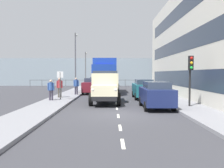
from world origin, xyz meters
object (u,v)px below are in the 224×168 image
object	(u,v)px
car_white_oppositeside_1	(96,83)
car_silver_oppositeside_2	(98,82)
car_teal_kerbside_1	(143,89)
pedestrian_couple_a	(51,88)
lorry_cargo_blue	(105,75)
lamp_post_far	(86,66)
traffic_light_near	(191,70)
pedestrian_by_lamp	(60,86)
street_sign	(60,80)
lamp_post_promenade	(76,57)
truck_vintage_cream	(105,88)
car_navy_kerbside_near	(156,95)
pedestrian_near_railing	(76,84)
pedestrian_strolling	(76,85)
car_maroon_oppositeside_0	(92,86)

from	to	relation	value
car_white_oppositeside_1	car_silver_oppositeside_2	xyz separation A→B (m)	(-0.00, -6.17, -0.00)
car_teal_kerbside_1	pedestrian_couple_a	xyz separation A→B (m)	(7.55, 2.51, 0.20)
lorry_cargo_blue	car_white_oppositeside_1	bearing A→B (deg)	-76.64
lamp_post_far	car_teal_kerbside_1	bearing A→B (deg)	112.23
lorry_cargo_blue	car_silver_oppositeside_2	world-z (taller)	lorry_cargo_blue
lorry_cargo_blue	traffic_light_near	size ratio (longest dim) A/B	2.56
car_teal_kerbside_1	traffic_light_near	size ratio (longest dim) A/B	1.29
pedestrian_by_lamp	street_sign	size ratio (longest dim) A/B	0.77
lorry_cargo_blue	lamp_post_promenade	size ratio (longest dim) A/B	1.18
lamp_post_promenade	lorry_cargo_blue	bearing A→B (deg)	151.02
truck_vintage_cream	car_teal_kerbside_1	size ratio (longest dim) A/B	1.37
car_navy_kerbside_near	car_teal_kerbside_1	distance (m)	5.82
lorry_cargo_blue	lamp_post_far	world-z (taller)	lamp_post_far
pedestrian_near_railing	traffic_light_near	size ratio (longest dim) A/B	0.50
car_navy_kerbside_near	traffic_light_near	size ratio (longest dim) A/B	1.24
car_silver_oppositeside_2	street_sign	xyz separation A→B (m)	(1.96, 19.87, 0.79)
car_teal_kerbside_1	pedestrian_couple_a	bearing A→B (deg)	18.41
truck_vintage_cream	car_teal_kerbside_1	xyz separation A→B (m)	(-3.31, -3.34, -0.28)
pedestrian_couple_a	pedestrian_by_lamp	distance (m)	2.17
car_navy_kerbside_near	lamp_post_promenade	world-z (taller)	lamp_post_promenade
truck_vintage_cream	pedestrian_strolling	bearing A→B (deg)	-62.67
lorry_cargo_blue	street_sign	xyz separation A→B (m)	(3.39, 7.67, -0.39)
car_white_oppositeside_1	lamp_post_far	bearing A→B (deg)	-69.57
car_teal_kerbside_1	pedestrian_by_lamp	distance (m)	7.37
car_white_oppositeside_1	street_sign	size ratio (longest dim) A/B	2.04
car_maroon_oppositeside_0	traffic_light_near	size ratio (longest dim) A/B	1.43
pedestrian_strolling	truck_vintage_cream	bearing A→B (deg)	117.33
car_white_oppositeside_1	street_sign	world-z (taller)	street_sign
pedestrian_strolling	pedestrian_couple_a	bearing A→B (deg)	76.46
street_sign	car_maroon_oppositeside_0	bearing A→B (deg)	-104.99
car_white_oppositeside_1	car_silver_oppositeside_2	size ratio (longest dim) A/B	1.12
car_maroon_oppositeside_0	car_white_oppositeside_1	world-z (taller)	same
traffic_light_near	street_sign	world-z (taller)	traffic_light_near
truck_vintage_cream	lamp_post_promenade	xyz separation A→B (m)	(3.86, -11.02, 3.08)
car_maroon_oppositeside_0	pedestrian_by_lamp	distance (m)	6.16
lorry_cargo_blue	car_silver_oppositeside_2	size ratio (longest dim) A/B	2.00
car_teal_kerbside_1	traffic_light_near	xyz separation A→B (m)	(-2.15, 5.93, 1.58)
lamp_post_far	street_sign	size ratio (longest dim) A/B	2.46
lorry_cargo_blue	lamp_post_promenade	world-z (taller)	lamp_post_promenade
lorry_cargo_blue	pedestrian_near_railing	size ratio (longest dim) A/B	5.12
truck_vintage_cream	car_maroon_oppositeside_0	distance (m)	8.82
truck_vintage_cream	car_white_oppositeside_1	bearing A→B (deg)	-83.65
lorry_cargo_blue	traffic_light_near	distance (m)	12.94
car_silver_oppositeside_2	street_sign	distance (m)	19.98
pedestrian_couple_a	lamp_post_promenade	distance (m)	10.68
car_teal_kerbside_1	pedestrian_by_lamp	xyz separation A→B (m)	(7.35, 0.35, 0.27)
pedestrian_couple_a	truck_vintage_cream	bearing A→B (deg)	169.04
car_teal_kerbside_1	pedestrian_couple_a	distance (m)	7.96
lorry_cargo_blue	car_teal_kerbside_1	xyz separation A→B (m)	(-3.55, 5.68, -1.18)
car_navy_kerbside_near	pedestrian_near_railing	world-z (taller)	pedestrian_near_railing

